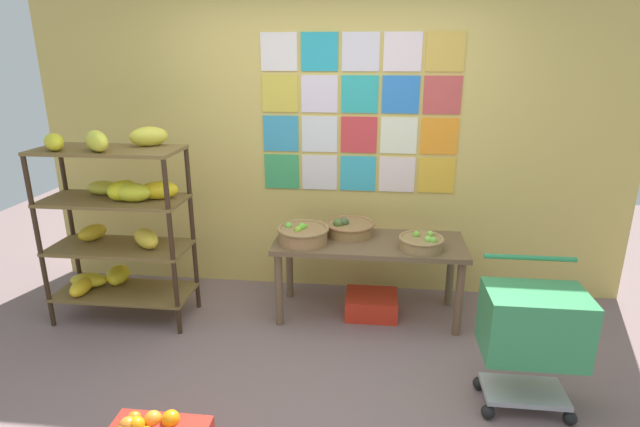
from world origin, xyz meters
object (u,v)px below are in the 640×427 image
fruit_basket_left (349,227)px  shopping_cart (533,329)px  fruit_basket_right (422,242)px  fruit_basket_back_right (303,234)px  produce_crate_under_table (371,304)px  display_table (369,251)px  banana_shelf_unit (117,219)px

fruit_basket_left → shopping_cart: (1.12, -1.15, -0.17)m
fruit_basket_left → fruit_basket_right: 0.61m
fruit_basket_back_right → produce_crate_under_table: bearing=8.9°
display_table → produce_crate_under_table: size_ratio=3.56×
fruit_basket_right → shopping_cart: 1.07m
produce_crate_under_table → shopping_cart: bearing=-47.8°
fruit_basket_left → produce_crate_under_table: size_ratio=0.97×
display_table → produce_crate_under_table: (0.03, 0.00, -0.47)m
fruit_basket_right → shopping_cart: (0.56, -0.89, -0.16)m
banana_shelf_unit → fruit_basket_right: 2.31m
produce_crate_under_table → shopping_cart: shopping_cart is taller
fruit_basket_left → produce_crate_under_table: (0.20, -0.14, -0.61)m
banana_shelf_unit → produce_crate_under_table: 2.10m
display_table → banana_shelf_unit: bearing=-172.8°
banana_shelf_unit → shopping_cart: size_ratio=1.71×
fruit_basket_left → fruit_basket_back_right: 0.41m
fruit_basket_back_right → shopping_cart: bearing=-32.4°
banana_shelf_unit → produce_crate_under_table: (1.95, 0.24, -0.74)m
banana_shelf_unit → display_table: (1.92, 0.24, -0.27)m
fruit_basket_right → fruit_basket_back_right: size_ratio=0.83×
fruit_basket_back_right → produce_crate_under_table: (0.54, 0.08, -0.62)m
fruit_basket_right → shopping_cart: shopping_cart is taller
banana_shelf_unit → shopping_cart: 2.99m
banana_shelf_unit → shopping_cart: (2.87, -0.77, -0.30)m
display_table → fruit_basket_back_right: (-0.51, -0.08, 0.15)m
banana_shelf_unit → fruit_basket_back_right: size_ratio=3.78×
fruit_basket_left → shopping_cart: size_ratio=0.45×
fruit_basket_back_right → produce_crate_under_table: fruit_basket_back_right is taller
fruit_basket_right → fruit_basket_left: bearing=155.2°
fruit_basket_back_right → fruit_basket_right: bearing=-2.2°
fruit_basket_back_right → produce_crate_under_table: 0.83m
fruit_basket_back_right → fruit_basket_left: bearing=32.9°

